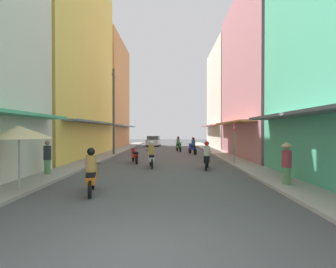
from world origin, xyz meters
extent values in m
plane|color=#4C4C4F|center=(0.00, 15.80, 0.00)|extent=(87.12, 87.12, 0.00)
cube|color=#9E9991|center=(-5.06, 15.80, 0.06)|extent=(1.61, 47.60, 0.12)
cube|color=#ADA89E|center=(5.06, 15.80, 0.06)|extent=(1.61, 47.60, 0.12)
cube|color=#EFD159|center=(-8.86, 16.04, 8.08)|extent=(6.00, 13.34, 16.15)
cube|color=slate|center=(-5.36, 16.04, 2.80)|extent=(1.10, 12.01, 0.12)
cube|color=#D88C4C|center=(-8.86, 28.52, 7.06)|extent=(6.00, 10.41, 14.11)
cube|color=#8CA5CC|center=(-5.36, 28.52, 2.80)|extent=(1.10, 9.37, 0.12)
cube|color=slate|center=(5.36, 4.46, 2.80)|extent=(1.10, 9.82, 0.12)
cube|color=#B7727F|center=(8.86, 15.92, 6.61)|extent=(6.00, 11.05, 13.23)
cube|color=#D88C4C|center=(5.36, 15.92, 2.80)|extent=(1.10, 9.95, 0.12)
cube|color=silver|center=(8.86, 26.85, 6.35)|extent=(6.00, 9.96, 12.70)
cube|color=#B7727F|center=(5.36, 26.85, 2.80)|extent=(1.10, 8.96, 0.12)
cylinder|color=black|center=(2.36, 19.13, 0.28)|extent=(0.25, 0.56, 0.56)
cylinder|color=black|center=(2.74, 17.94, 0.28)|extent=(0.25, 0.56, 0.56)
cube|color=#1E38B7|center=(2.56, 18.49, 0.50)|extent=(0.57, 1.04, 0.24)
cube|color=black|center=(2.62, 18.29, 0.70)|extent=(0.44, 0.62, 0.14)
cylinder|color=#1E38B7|center=(2.40, 19.01, 0.70)|extent=(0.28, 0.28, 0.45)
cylinder|color=black|center=(2.40, 19.01, 0.95)|extent=(0.53, 0.20, 0.03)
cylinder|color=#334C8C|center=(2.61, 18.34, 1.05)|extent=(0.34, 0.34, 0.55)
sphere|color=maroon|center=(2.61, 18.34, 1.45)|extent=(0.26, 0.26, 0.26)
cylinder|color=black|center=(2.69, 10.24, 0.28)|extent=(0.20, 0.56, 0.56)
cylinder|color=black|center=(2.42, 9.02, 0.28)|extent=(0.20, 0.56, 0.56)
cube|color=black|center=(2.54, 9.58, 0.50)|extent=(0.49, 1.04, 0.24)
cube|color=black|center=(2.50, 9.38, 0.70)|extent=(0.40, 0.61, 0.14)
cylinder|color=black|center=(2.66, 10.11, 0.70)|extent=(0.28, 0.28, 0.45)
cylinder|color=black|center=(2.66, 10.11, 0.95)|extent=(0.54, 0.15, 0.03)
cylinder|color=beige|center=(2.51, 9.43, 1.05)|extent=(0.34, 0.34, 0.55)
sphere|color=red|center=(2.51, 9.43, 1.45)|extent=(0.26, 0.26, 0.26)
cylinder|color=black|center=(1.46, 26.37, 0.28)|extent=(0.14, 0.57, 0.56)
cylinder|color=black|center=(1.33, 25.12, 0.28)|extent=(0.14, 0.57, 0.56)
cube|color=#B2B2B7|center=(1.39, 25.70, 0.50)|extent=(0.38, 1.02, 0.24)
cube|color=black|center=(1.37, 25.50, 0.70)|extent=(0.34, 0.59, 0.14)
cylinder|color=#B2B2B7|center=(1.44, 26.24, 0.70)|extent=(0.28, 0.28, 0.45)
cylinder|color=black|center=(1.44, 26.24, 0.95)|extent=(0.55, 0.09, 0.03)
cylinder|color=black|center=(-2.08, 12.76, 0.28)|extent=(0.25, 0.56, 0.56)
cylinder|color=black|center=(-1.69, 11.58, 0.28)|extent=(0.25, 0.56, 0.56)
cube|color=red|center=(-1.87, 12.12, 0.50)|extent=(0.58, 1.04, 0.24)
cube|color=black|center=(-1.80, 11.93, 0.70)|extent=(0.44, 0.62, 0.14)
cylinder|color=red|center=(-2.04, 12.64, 0.70)|extent=(0.28, 0.28, 0.45)
cylinder|color=black|center=(-2.04, 12.64, 0.95)|extent=(0.53, 0.20, 0.03)
cylinder|color=black|center=(-2.35, 4.88, 0.28)|extent=(0.20, 0.56, 0.56)
cylinder|color=black|center=(-2.07, 3.66, 0.28)|extent=(0.20, 0.56, 0.56)
cube|color=orange|center=(-2.20, 4.22, 0.50)|extent=(0.50, 1.04, 0.24)
cube|color=black|center=(-2.15, 4.02, 0.70)|extent=(0.40, 0.61, 0.14)
cylinder|color=orange|center=(-2.32, 4.75, 0.70)|extent=(0.28, 0.28, 0.45)
cylinder|color=black|center=(-2.32, 4.75, 0.95)|extent=(0.54, 0.15, 0.03)
cylinder|color=#BF8C3F|center=(-2.17, 4.07, 1.05)|extent=(0.34, 0.34, 0.55)
sphere|color=black|center=(-2.17, 4.07, 1.45)|extent=(0.26, 0.26, 0.26)
cylinder|color=black|center=(-0.73, 10.86, 0.28)|extent=(0.17, 0.57, 0.56)
cylinder|color=black|center=(-0.54, 9.62, 0.28)|extent=(0.17, 0.57, 0.56)
cube|color=silver|center=(-0.63, 10.19, 0.50)|extent=(0.43, 1.03, 0.24)
cube|color=black|center=(-0.60, 9.99, 0.70)|extent=(0.36, 0.60, 0.14)
cylinder|color=silver|center=(-0.71, 10.73, 0.70)|extent=(0.28, 0.28, 0.45)
cylinder|color=black|center=(-0.71, 10.73, 0.95)|extent=(0.55, 0.12, 0.03)
cylinder|color=#BF8C3F|center=(-0.60, 10.04, 1.05)|extent=(0.34, 0.34, 0.55)
sphere|color=silver|center=(-0.60, 10.04, 1.45)|extent=(0.26, 0.26, 0.26)
cylinder|color=black|center=(1.50, 20.75, 0.28)|extent=(0.20, 0.56, 0.56)
cylinder|color=black|center=(1.22, 21.97, 0.28)|extent=(0.20, 0.56, 0.56)
cube|color=#197233|center=(1.35, 21.40, 0.50)|extent=(0.50, 1.04, 0.24)
cube|color=black|center=(1.31, 21.60, 0.70)|extent=(0.40, 0.61, 0.14)
cylinder|color=#197233|center=(1.47, 20.87, 0.70)|extent=(0.28, 0.28, 0.45)
cylinder|color=black|center=(1.47, 20.87, 0.95)|extent=(0.54, 0.15, 0.03)
cylinder|color=#598C59|center=(1.32, 21.55, 1.05)|extent=(0.34, 0.34, 0.55)
sphere|color=maroon|center=(1.32, 21.55, 1.45)|extent=(0.26, 0.26, 0.26)
cube|color=silver|center=(-1.88, 30.49, 0.60)|extent=(1.99, 4.19, 0.70)
cube|color=#333D47|center=(-1.88, 30.34, 1.15)|extent=(1.72, 2.19, 0.60)
cylinder|color=black|center=(-2.55, 31.78, 0.32)|extent=(0.22, 0.65, 0.64)
cylinder|color=black|center=(-1.06, 31.69, 0.32)|extent=(0.22, 0.65, 0.64)
cylinder|color=black|center=(-2.70, 29.28, 0.32)|extent=(0.22, 0.65, 0.64)
cylinder|color=black|center=(-1.20, 29.20, 0.32)|extent=(0.22, 0.65, 0.64)
cylinder|color=#598C59|center=(4.90, 5.19, 0.38)|extent=(0.28, 0.28, 0.76)
cylinder|color=#99333F|center=(4.90, 5.19, 1.08)|extent=(0.34, 0.34, 0.64)
sphere|color=tan|center=(4.90, 5.19, 1.55)|extent=(0.22, 0.22, 0.22)
cone|color=#D1B77A|center=(4.90, 5.19, 1.65)|extent=(0.44, 0.44, 0.16)
cylinder|color=#598C59|center=(-5.30, 7.34, 0.39)|extent=(0.28, 0.28, 0.79)
cylinder|color=#262628|center=(-5.30, 7.34, 1.12)|extent=(0.34, 0.34, 0.66)
sphere|color=#9E7256|center=(-5.30, 7.34, 1.59)|extent=(0.22, 0.22, 0.22)
cylinder|color=#99999E|center=(-4.77, 4.35, 1.08)|extent=(0.05, 0.05, 2.15)
cone|color=beige|center=(-4.77, 4.35, 2.10)|extent=(2.23, 2.23, 0.45)
cylinder|color=#4C4C4F|center=(-4.50, 17.37, 3.81)|extent=(0.20, 0.20, 7.62)
cylinder|color=#3F382D|center=(-4.50, 17.37, 7.02)|extent=(0.08, 1.20, 0.08)
cylinder|color=gray|center=(4.40, 10.89, 1.30)|extent=(0.07, 0.07, 2.60)
cylinder|color=red|center=(4.40, 10.89, 2.35)|extent=(0.02, 0.60, 0.60)
cube|color=white|center=(4.40, 10.89, 2.35)|extent=(0.03, 0.40, 0.10)
camera|label=1|loc=(0.50, -4.05, 2.14)|focal=26.08mm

